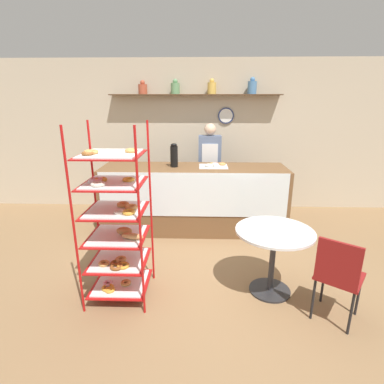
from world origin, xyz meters
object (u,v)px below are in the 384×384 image
object	(u,v)px
cafe_chair	(338,273)
donut_tray_counter	(214,165)
pastry_rack	(116,223)
coffee_carafe	(174,155)
person_worker	(209,166)
cafe_table	(274,245)

from	to	relation	value
cafe_chair	donut_tray_counter	size ratio (longest dim) A/B	1.99
pastry_rack	cafe_chair	world-z (taller)	pastry_rack
donut_tray_counter	coffee_carafe	bearing A→B (deg)	-176.67
pastry_rack	donut_tray_counter	distance (m)	2.07
person_worker	coffee_carafe	xyz separation A→B (m)	(-0.56, -0.65, 0.30)
donut_tray_counter	pastry_rack	bearing A→B (deg)	-120.23
person_worker	cafe_chair	xyz separation A→B (m)	(1.09, -2.74, -0.37)
pastry_rack	person_worker	xyz separation A→B (m)	(0.98, 2.39, 0.06)
person_worker	donut_tray_counter	distance (m)	0.63
coffee_carafe	donut_tray_counter	xyz separation A→B (m)	(0.61, 0.04, -0.16)
cafe_table	cafe_chair	world-z (taller)	cafe_chair
cafe_table	coffee_carafe	distance (m)	2.12
cafe_table	donut_tray_counter	distance (m)	1.83
pastry_rack	coffee_carafe	distance (m)	1.83
person_worker	cafe_table	distance (m)	2.39
cafe_chair	coffee_carafe	xyz separation A→B (m)	(-1.65, 2.09, 0.67)
person_worker	coffee_carafe	bearing A→B (deg)	-130.72
cafe_chair	coffee_carafe	world-z (taller)	coffee_carafe
pastry_rack	person_worker	world-z (taller)	pastry_rack
pastry_rack	coffee_carafe	size ratio (longest dim) A/B	5.06
coffee_carafe	cafe_chair	bearing A→B (deg)	-51.76
person_worker	donut_tray_counter	world-z (taller)	person_worker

